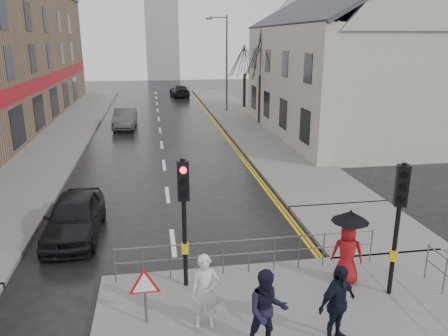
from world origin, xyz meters
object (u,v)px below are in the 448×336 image
object	(u,v)px
pedestrian_d	(337,304)
car_parked	(74,216)
car_mid	(125,118)
pedestrian_b	(267,311)
pedestrian_with_umbrella	(348,243)
pedestrian_a	(205,292)

from	to	relation	value
pedestrian_d	car_parked	world-z (taller)	pedestrian_d
car_mid	pedestrian_d	bearing A→B (deg)	-75.09
pedestrian_b	pedestrian_with_umbrella	world-z (taller)	pedestrian_with_umbrella
pedestrian_a	pedestrian_b	bearing A→B (deg)	-32.03
pedestrian_a	pedestrian_b	world-z (taller)	pedestrian_b
car_parked	pedestrian_d	bearing A→B (deg)	-44.78
pedestrian_a	pedestrian_d	distance (m)	2.79
pedestrian_b	car_mid	xyz separation A→B (m)	(-4.11, 24.83, -0.33)
car_parked	pedestrian_with_umbrella	bearing A→B (deg)	-28.87
car_parked	pedestrian_a	bearing A→B (deg)	-55.58
pedestrian_a	pedestrian_b	xyz separation A→B (m)	(1.14, -0.94, 0.03)
pedestrian_b	car_mid	world-z (taller)	pedestrian_b
pedestrian_b	pedestrian_with_umbrella	size ratio (longest dim) A/B	0.89
pedestrian_d	car_mid	bearing A→B (deg)	77.15
pedestrian_a	pedestrian_d	world-z (taller)	pedestrian_d
pedestrian_a	pedestrian_with_umbrella	bearing A→B (deg)	25.04
pedestrian_with_umbrella	car_mid	size ratio (longest dim) A/B	0.47
pedestrian_a	car_mid	distance (m)	24.07
pedestrian_a	pedestrian_with_umbrella	xyz separation A→B (m)	(3.84, 1.22, 0.25)
pedestrian_d	pedestrian_with_umbrella	bearing A→B (deg)	35.22
pedestrian_d	car_parked	bearing A→B (deg)	108.53
pedestrian_with_umbrella	pedestrian_d	distance (m)	2.48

